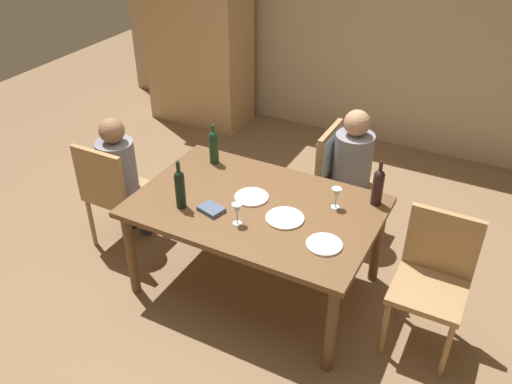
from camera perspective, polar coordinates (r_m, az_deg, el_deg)
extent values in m
plane|color=#846647|center=(4.07, 0.00, -9.72)|extent=(10.00, 10.00, 0.00)
cube|color=tan|center=(5.74, 13.50, 17.92)|extent=(6.40, 0.12, 2.70)
cube|color=tan|center=(6.18, -6.15, 16.77)|extent=(1.10, 0.56, 2.10)
cube|color=brown|center=(3.63, 0.00, -1.59)|extent=(1.64, 1.07, 0.04)
cylinder|color=brown|center=(3.90, -13.12, -6.43)|extent=(0.07, 0.07, 0.68)
cylinder|color=brown|center=(3.32, 7.95, -14.24)|extent=(0.07, 0.07, 0.68)
cylinder|color=brown|center=(4.49, -5.70, 0.16)|extent=(0.07, 0.07, 0.68)
cylinder|color=brown|center=(4.00, 12.77, -5.28)|extent=(0.07, 0.07, 0.68)
cylinder|color=#A87F51|center=(4.61, 12.65, -1.38)|extent=(0.04, 0.04, 0.44)
cylinder|color=#A87F51|center=(4.31, 11.17, -3.92)|extent=(0.04, 0.04, 0.44)
cylinder|color=#A87F51|center=(4.69, 8.24, -0.18)|extent=(0.04, 0.04, 0.44)
cylinder|color=#A87F51|center=(4.40, 6.49, -2.58)|extent=(0.04, 0.04, 0.44)
cube|color=#A87F51|center=(4.37, 9.93, 0.61)|extent=(0.44, 0.44, 0.04)
cube|color=#A87F51|center=(4.30, 7.72, 3.98)|extent=(0.04, 0.44, 0.44)
cube|color=#ADC6D6|center=(4.29, 7.74, 4.24)|extent=(0.07, 0.40, 0.31)
cylinder|color=#A87F51|center=(4.72, -13.99, -0.71)|extent=(0.04, 0.04, 0.44)
cylinder|color=#A87F51|center=(4.50, -10.29, -1.97)|extent=(0.04, 0.04, 0.44)
cylinder|color=#A87F51|center=(4.50, -17.05, -3.08)|extent=(0.04, 0.04, 0.44)
cylinder|color=#A87F51|center=(4.28, -13.31, -4.54)|extent=(0.04, 0.04, 0.44)
cube|color=#A87F51|center=(4.36, -14.08, 0.03)|extent=(0.44, 0.44, 0.04)
cube|color=#A87F51|center=(4.12, -16.28, 1.49)|extent=(0.44, 0.04, 0.44)
cylinder|color=#A87F51|center=(3.54, 19.55, -15.54)|extent=(0.04, 0.04, 0.44)
cylinder|color=#A87F51|center=(3.56, 13.46, -13.85)|extent=(0.04, 0.04, 0.44)
cylinder|color=#A87F51|center=(3.81, 20.66, -11.57)|extent=(0.04, 0.04, 0.44)
cylinder|color=#A87F51|center=(3.83, 15.08, -10.04)|extent=(0.04, 0.04, 0.44)
cube|color=#A87F51|center=(3.52, 17.84, -9.94)|extent=(0.44, 0.44, 0.04)
cube|color=#A87F51|center=(3.52, 19.20, -5.04)|extent=(0.44, 0.04, 0.44)
cylinder|color=#33333D|center=(4.53, 11.69, -1.75)|extent=(0.11, 0.11, 0.46)
cylinder|color=#33333D|center=(4.39, 10.97, -2.94)|extent=(0.11, 0.11, 0.46)
cylinder|color=gray|center=(4.25, 10.22, 3.22)|extent=(0.30, 0.30, 0.46)
sphere|color=tan|center=(4.10, 10.67, 7.22)|extent=(0.20, 0.20, 0.20)
cylinder|color=#33333D|center=(4.62, -13.46, -1.29)|extent=(0.11, 0.11, 0.46)
cylinder|color=#33333D|center=(4.52, -11.78, -1.87)|extent=(0.11, 0.11, 0.46)
cylinder|color=gray|center=(4.25, -14.47, 2.52)|extent=(0.29, 0.29, 0.44)
sphere|color=#996B4C|center=(4.11, -15.07, 6.31)|extent=(0.19, 0.19, 0.19)
cylinder|color=black|center=(3.67, 12.75, 0.17)|extent=(0.07, 0.07, 0.21)
sphere|color=black|center=(3.61, 12.97, 1.72)|extent=(0.07, 0.07, 0.07)
cylinder|color=black|center=(3.58, 13.09, 2.53)|extent=(0.03, 0.03, 0.10)
cylinder|color=#19381E|center=(4.06, -4.49, 4.46)|extent=(0.07, 0.07, 0.21)
sphere|color=#19381E|center=(4.01, -4.56, 5.97)|extent=(0.07, 0.07, 0.07)
cylinder|color=#19381E|center=(3.99, -4.59, 6.59)|extent=(0.03, 0.03, 0.08)
cylinder|color=black|center=(3.57, -8.03, -0.03)|extent=(0.07, 0.07, 0.23)
sphere|color=black|center=(3.51, -8.18, 1.69)|extent=(0.07, 0.07, 0.07)
cylinder|color=black|center=(3.48, -8.26, 2.50)|extent=(0.03, 0.03, 0.10)
cylinder|color=silver|center=(3.45, -2.00, -3.32)|extent=(0.06, 0.06, 0.00)
cylinder|color=silver|center=(3.43, -2.01, -2.82)|extent=(0.01, 0.01, 0.07)
cone|color=silver|center=(3.38, -2.04, -1.83)|extent=(0.07, 0.07, 0.07)
cylinder|color=silver|center=(3.63, 8.39, -1.59)|extent=(0.06, 0.06, 0.00)
cylinder|color=silver|center=(3.61, 8.44, -1.10)|extent=(0.01, 0.01, 0.07)
cone|color=silver|center=(3.57, 8.53, -0.14)|extent=(0.07, 0.07, 0.07)
cylinder|color=silver|center=(3.49, 3.08, -2.79)|extent=(0.25, 0.25, 0.01)
cylinder|color=white|center=(3.68, -0.47, -0.54)|extent=(0.24, 0.24, 0.01)
cylinder|color=white|center=(3.29, 7.25, -5.54)|extent=(0.22, 0.22, 0.01)
cube|color=#4C5B75|center=(3.56, -4.76, -1.83)|extent=(0.19, 0.16, 0.03)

